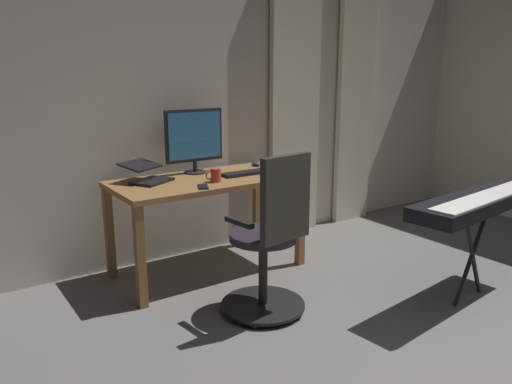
# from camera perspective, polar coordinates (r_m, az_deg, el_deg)

# --- Properties ---
(back_room_partition) EXTENTS (5.74, 0.10, 2.76)m
(back_room_partition) POSITION_cam_1_polar(r_m,az_deg,el_deg) (4.49, -2.41, 11.45)
(back_room_partition) COLOR beige
(back_room_partition) RESTS_ON ground
(curtain_left_panel) EXTENTS (0.45, 0.06, 2.59)m
(curtain_left_panel) POSITION_cam_1_polar(r_m,az_deg,el_deg) (5.27, 11.23, 10.62)
(curtain_left_panel) COLOR beige
(curtain_left_panel) RESTS_ON ground
(curtain_right_panel) EXTENTS (0.55, 0.06, 2.59)m
(curtain_right_panel) POSITION_cam_1_polar(r_m,az_deg,el_deg) (4.75, 4.48, 10.51)
(curtain_right_panel) COLOR beige
(curtain_right_panel) RESTS_ON ground
(desk) EXTENTS (1.44, 0.70, 0.75)m
(desk) POSITION_cam_1_polar(r_m,az_deg,el_deg) (3.87, -5.62, 0.18)
(desk) COLOR olive
(desk) RESTS_ON ground
(office_chair) EXTENTS (0.56, 0.56, 1.07)m
(office_chair) POSITION_cam_1_polar(r_m,az_deg,el_deg) (3.19, 1.66, -5.83)
(office_chair) COLOR black
(office_chair) RESTS_ON ground
(computer_monitor) EXTENTS (0.49, 0.18, 0.51)m
(computer_monitor) POSITION_cam_1_polar(r_m,az_deg,el_deg) (4.02, -7.07, 6.16)
(computer_monitor) COLOR #232328
(computer_monitor) RESTS_ON desk
(computer_keyboard) EXTENTS (0.41, 0.12, 0.02)m
(computer_keyboard) POSITION_cam_1_polar(r_m,az_deg,el_deg) (3.97, -1.10, 2.19)
(computer_keyboard) COLOR black
(computer_keyboard) RESTS_ON desk
(laptop) EXTENTS (0.40, 0.41, 0.15)m
(laptop) POSITION_cam_1_polar(r_m,az_deg,el_deg) (3.78, -12.28, 1.89)
(laptop) COLOR black
(laptop) RESTS_ON desk
(computer_mouse) EXTENTS (0.06, 0.10, 0.04)m
(computer_mouse) POSITION_cam_1_polar(r_m,az_deg,el_deg) (4.32, -0.01, 3.22)
(computer_mouse) COLOR #333338
(computer_mouse) RESTS_ON desk
(cell_phone_face_up) EXTENTS (0.12, 0.16, 0.01)m
(cell_phone_face_up) POSITION_cam_1_polar(r_m,az_deg,el_deg) (3.55, -6.05, 0.60)
(cell_phone_face_up) COLOR black
(cell_phone_face_up) RESTS_ON desk
(mug_coffee) EXTENTS (0.12, 0.08, 0.10)m
(mug_coffee) POSITION_cam_1_polar(r_m,az_deg,el_deg) (3.71, -4.65, 1.92)
(mug_coffee) COLOR #CC3D33
(mug_coffee) RESTS_ON desk
(piano_keyboard) EXTENTS (1.30, 0.46, 0.76)m
(piano_keyboard) POSITION_cam_1_polar(r_m,az_deg,el_deg) (3.65, 24.01, -1.20)
(piano_keyboard) COLOR black
(piano_keyboard) RESTS_ON ground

